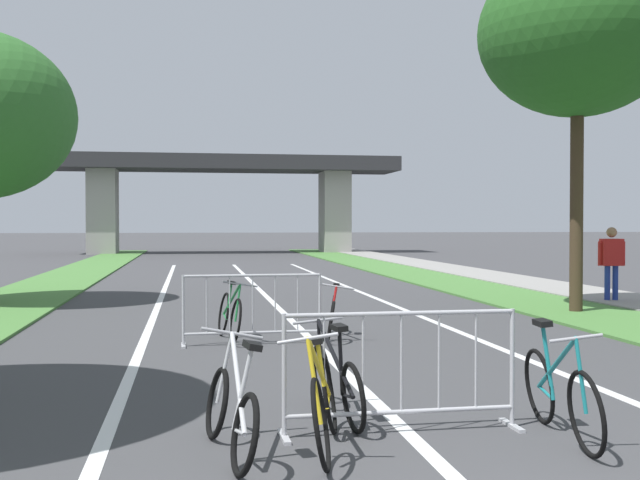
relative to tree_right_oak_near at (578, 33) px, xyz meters
name	(u,v)px	position (x,y,z in m)	size (l,w,h in m)	color
grass_verge_left	(61,281)	(-11.58, 10.51, -5.56)	(2.34, 54.15, 0.05)	#477A38
grass_verge_right	(424,277)	(0.04, 10.51, -5.56)	(2.34, 54.15, 0.05)	#477A38
sidewalk_path_right	(487,276)	(2.27, 10.51, -5.55)	(2.12, 54.15, 0.08)	gray
lane_stripe_center	(269,299)	(-5.77, 4.02, -5.58)	(0.14, 31.33, 0.01)	silver
lane_stripe_right_lane	(373,297)	(-3.22, 4.02, -5.58)	(0.14, 31.33, 0.01)	silver
lane_stripe_left_lane	(160,300)	(-8.33, 4.02, -5.58)	(0.14, 31.33, 0.01)	silver
overpass_bridge	(221,180)	(-5.77, 33.11, -1.15)	(21.32, 4.24, 5.85)	#2D2D30
tree_right_oak_near	(578,33)	(0.00, 0.00, 0.00)	(3.94, 3.94, 7.28)	#3D2D1E
crowd_barrier_nearest	(401,373)	(-5.83, -8.09, -5.07)	(2.10, 0.48, 1.05)	#ADADB2
crowd_barrier_second	(253,310)	(-6.71, -2.97, -5.07)	(2.10, 0.49, 1.05)	#ADADB2
bicycle_teal_0	(560,393)	(-4.57, -8.50, -5.20)	(0.45, 1.71, 0.97)	black
bicycle_black_1	(336,381)	(-6.29, -7.53, -5.23)	(0.51, 1.67, 0.91)	black
bicycle_yellow_2	(324,402)	(-6.57, -8.52, -5.20)	(0.69, 1.69, 1.01)	black
bicycle_red_3	(332,315)	(-5.43, -2.53, -5.23)	(0.54, 1.64, 0.91)	black
bicycle_green_4	(230,315)	(-7.02, -2.48, -5.20)	(0.58, 1.73, 0.95)	black
bicycle_silver_5	(231,411)	(-7.31, -8.53, -5.24)	(0.52, 1.64, 0.95)	black
pedestrian_with_backpack	(611,257)	(1.74, 1.71, -4.54)	(0.62, 0.33, 1.72)	navy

